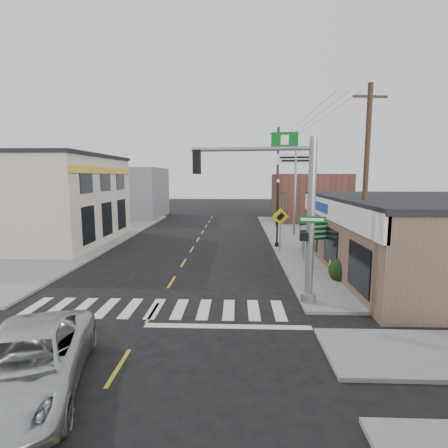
{
  "coord_description": "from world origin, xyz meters",
  "views": [
    {
      "loc": [
        3.32,
        -13.07,
        5.34
      ],
      "look_at": [
        2.62,
        5.44,
        2.8
      ],
      "focal_mm": 28.0,
      "sensor_mm": 36.0,
      "label": 1
    }
  ],
  "objects_px": {
    "guide_sign": "(322,236)",
    "bare_tree": "(365,211)",
    "suv": "(26,364)",
    "dance_center_sign": "(296,172)",
    "utility_pole_far": "(278,176)",
    "utility_pole_near": "(365,183)",
    "lamp_post": "(278,208)",
    "traffic_signal_pole": "(291,203)",
    "fire_hydrant": "(331,265)"
  },
  "relations": [
    {
      "from": "lamp_post",
      "to": "bare_tree",
      "type": "xyz_separation_m",
      "value": [
        3.88,
        -6.79,
        0.45
      ]
    },
    {
      "from": "suv",
      "to": "guide_sign",
      "type": "relative_size",
      "value": 2.03
    },
    {
      "from": "lamp_post",
      "to": "utility_pole_near",
      "type": "height_order",
      "value": "utility_pole_near"
    },
    {
      "from": "lamp_post",
      "to": "dance_center_sign",
      "type": "bearing_deg",
      "value": 61.74
    },
    {
      "from": "traffic_signal_pole",
      "to": "utility_pole_far",
      "type": "bearing_deg",
      "value": 92.88
    },
    {
      "from": "lamp_post",
      "to": "dance_center_sign",
      "type": "relative_size",
      "value": 0.66
    },
    {
      "from": "utility_pole_near",
      "to": "utility_pole_far",
      "type": "bearing_deg",
      "value": 89.22
    },
    {
      "from": "traffic_signal_pole",
      "to": "dance_center_sign",
      "type": "relative_size",
      "value": 0.93
    },
    {
      "from": "dance_center_sign",
      "to": "bare_tree",
      "type": "height_order",
      "value": "dance_center_sign"
    },
    {
      "from": "dance_center_sign",
      "to": "bare_tree",
      "type": "bearing_deg",
      "value": -72.83
    },
    {
      "from": "lamp_post",
      "to": "utility_pole_near",
      "type": "xyz_separation_m",
      "value": [
        3.11,
        -8.71,
        1.98
      ]
    },
    {
      "from": "lamp_post",
      "to": "utility_pole_near",
      "type": "distance_m",
      "value": 9.46
    },
    {
      "from": "fire_hydrant",
      "to": "utility_pole_near",
      "type": "distance_m",
      "value": 4.95
    },
    {
      "from": "traffic_signal_pole",
      "to": "lamp_post",
      "type": "bearing_deg",
      "value": 93.69
    },
    {
      "from": "lamp_post",
      "to": "utility_pole_far",
      "type": "distance_m",
      "value": 11.23
    },
    {
      "from": "traffic_signal_pole",
      "to": "lamp_post",
      "type": "height_order",
      "value": "traffic_signal_pole"
    },
    {
      "from": "dance_center_sign",
      "to": "utility_pole_far",
      "type": "relative_size",
      "value": 0.74
    },
    {
      "from": "guide_sign",
      "to": "lamp_post",
      "type": "distance_m",
      "value": 6.19
    },
    {
      "from": "suv",
      "to": "utility_pole_far",
      "type": "xyz_separation_m",
      "value": [
        9.32,
        28.93,
        4.55
      ]
    },
    {
      "from": "suv",
      "to": "lamp_post",
      "type": "distance_m",
      "value": 19.9
    },
    {
      "from": "traffic_signal_pole",
      "to": "utility_pole_far",
      "type": "relative_size",
      "value": 0.68
    },
    {
      "from": "lamp_post",
      "to": "bare_tree",
      "type": "relative_size",
      "value": 1.17
    },
    {
      "from": "dance_center_sign",
      "to": "traffic_signal_pole",
      "type": "bearing_deg",
      "value": -90.81
    },
    {
      "from": "utility_pole_near",
      "to": "lamp_post",
      "type": "bearing_deg",
      "value": 103.12
    },
    {
      "from": "suv",
      "to": "fire_hydrant",
      "type": "bearing_deg",
      "value": 32.25
    },
    {
      "from": "lamp_post",
      "to": "traffic_signal_pole",
      "type": "bearing_deg",
      "value": -101.94
    },
    {
      "from": "traffic_signal_pole",
      "to": "fire_hydrant",
      "type": "height_order",
      "value": "traffic_signal_pole"
    },
    {
      "from": "suv",
      "to": "utility_pole_near",
      "type": "xyz_separation_m",
      "value": [
        11.29,
        9.3,
        4.21
      ]
    },
    {
      "from": "utility_pole_far",
      "to": "lamp_post",
      "type": "bearing_deg",
      "value": -91.45
    },
    {
      "from": "lamp_post",
      "to": "suv",
      "type": "bearing_deg",
      "value": -122.09
    },
    {
      "from": "bare_tree",
      "to": "utility_pole_near",
      "type": "height_order",
      "value": "utility_pole_near"
    },
    {
      "from": "fire_hydrant",
      "to": "utility_pole_far",
      "type": "distance_m",
      "value": 18.5
    },
    {
      "from": "bare_tree",
      "to": "utility_pole_far",
      "type": "relative_size",
      "value": 0.42
    },
    {
      "from": "guide_sign",
      "to": "bare_tree",
      "type": "relative_size",
      "value": 0.66
    },
    {
      "from": "bare_tree",
      "to": "suv",
      "type": "bearing_deg",
      "value": -137.08
    },
    {
      "from": "suv",
      "to": "traffic_signal_pole",
      "type": "xyz_separation_m",
      "value": [
        7.31,
        6.4,
        3.48
      ]
    },
    {
      "from": "guide_sign",
      "to": "bare_tree",
      "type": "xyz_separation_m",
      "value": [
        2.04,
        -0.98,
        1.54
      ]
    },
    {
      "from": "traffic_signal_pole",
      "to": "lamp_post",
      "type": "xyz_separation_m",
      "value": [
        0.87,
        11.61,
        -1.24
      ]
    },
    {
      "from": "bare_tree",
      "to": "utility_pole_near",
      "type": "relative_size",
      "value": 0.45
    },
    {
      "from": "fire_hydrant",
      "to": "utility_pole_near",
      "type": "xyz_separation_m",
      "value": [
        0.97,
        -1.81,
        4.51
      ]
    },
    {
      "from": "dance_center_sign",
      "to": "utility_pole_near",
      "type": "distance_m",
      "value": 14.37
    },
    {
      "from": "utility_pole_near",
      "to": "utility_pole_far",
      "type": "relative_size",
      "value": 0.93
    },
    {
      "from": "guide_sign",
      "to": "utility_pole_far",
      "type": "height_order",
      "value": "utility_pole_far"
    },
    {
      "from": "suv",
      "to": "fire_hydrant",
      "type": "height_order",
      "value": "suv"
    },
    {
      "from": "suv",
      "to": "guide_sign",
      "type": "xyz_separation_m",
      "value": [
        10.02,
        12.2,
        1.15
      ]
    },
    {
      "from": "fire_hydrant",
      "to": "guide_sign",
      "type": "bearing_deg",
      "value": 105.41
    },
    {
      "from": "traffic_signal_pole",
      "to": "guide_sign",
      "type": "distance_m",
      "value": 6.81
    },
    {
      "from": "suv",
      "to": "lamp_post",
      "type": "relative_size",
      "value": 1.14
    },
    {
      "from": "lamp_post",
      "to": "utility_pole_far",
      "type": "bearing_deg",
      "value": 76.39
    },
    {
      "from": "dance_center_sign",
      "to": "utility_pole_far",
      "type": "xyz_separation_m",
      "value": [
        -0.97,
        5.32,
        -0.38
      ]
    }
  ]
}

